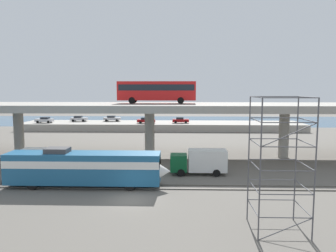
{
  "coord_description": "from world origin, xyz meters",
  "views": [
    {
      "loc": [
        4.45,
        -29.78,
        10.34
      ],
      "look_at": [
        2.89,
        18.07,
        4.98
      ],
      "focal_mm": 35.11,
      "sensor_mm": 36.0,
      "label": 1
    }
  ],
  "objects_px": {
    "train_locomotive": "(91,167)",
    "parked_car_4": "(146,120)",
    "transit_bus_on_overpass": "(157,90)",
    "parked_car_3": "(181,120)",
    "service_truck_east": "(34,160)",
    "parked_car_2": "(112,118)",
    "parked_car_0": "(79,119)",
    "service_truck_west": "(200,161)",
    "parked_car_1": "(44,120)",
    "scaffolding_tower": "(280,160)"
  },
  "relations": [
    {
      "from": "transit_bus_on_overpass",
      "to": "service_truck_east",
      "type": "distance_m",
      "value": 20.46
    },
    {
      "from": "parked_car_3",
      "to": "parked_car_2",
      "type": "bearing_deg",
      "value": 167.24
    },
    {
      "from": "transit_bus_on_overpass",
      "to": "parked_car_1",
      "type": "relative_size",
      "value": 2.72
    },
    {
      "from": "service_truck_east",
      "to": "parked_car_2",
      "type": "xyz_separation_m",
      "value": [
        -0.02,
        47.93,
        0.92
      ]
    },
    {
      "from": "service_truck_east",
      "to": "train_locomotive",
      "type": "bearing_deg",
      "value": 147.13
    },
    {
      "from": "parked_car_1",
      "to": "parked_car_3",
      "type": "xyz_separation_m",
      "value": [
        34.85,
        0.58,
        -0.0
      ]
    },
    {
      "from": "service_truck_east",
      "to": "parked_car_2",
      "type": "height_order",
      "value": "parked_car_2"
    },
    {
      "from": "transit_bus_on_overpass",
      "to": "service_truck_east",
      "type": "xyz_separation_m",
      "value": [
        -14.47,
        -11.66,
        -8.57
      ]
    },
    {
      "from": "parked_car_3",
      "to": "parked_car_4",
      "type": "height_order",
      "value": "same"
    },
    {
      "from": "train_locomotive",
      "to": "parked_car_0",
      "type": "height_order",
      "value": "train_locomotive"
    },
    {
      "from": "scaffolding_tower",
      "to": "parked_car_0",
      "type": "xyz_separation_m",
      "value": [
        -34.0,
        63.01,
        -2.71
      ]
    },
    {
      "from": "service_truck_west",
      "to": "parked_car_4",
      "type": "relative_size",
      "value": 1.5
    },
    {
      "from": "transit_bus_on_overpass",
      "to": "parked_car_3",
      "type": "xyz_separation_m",
      "value": [
        3.91,
        32.11,
        -7.66
      ]
    },
    {
      "from": "service_truck_east",
      "to": "parked_car_0",
      "type": "bearing_deg",
      "value": -79.46
    },
    {
      "from": "train_locomotive",
      "to": "service_truck_east",
      "type": "distance_m",
      "value": 10.33
    },
    {
      "from": "parked_car_3",
      "to": "parked_car_0",
      "type": "bearing_deg",
      "value": 172.91
    },
    {
      "from": "parked_car_1",
      "to": "parked_car_2",
      "type": "xyz_separation_m",
      "value": [
        16.45,
        4.74,
        -0.0
      ]
    },
    {
      "from": "parked_car_2",
      "to": "parked_car_3",
      "type": "relative_size",
      "value": 1.09
    },
    {
      "from": "parked_car_0",
      "to": "parked_car_4",
      "type": "bearing_deg",
      "value": -13.4
    },
    {
      "from": "parked_car_0",
      "to": "parked_car_4",
      "type": "distance_m",
      "value": 18.96
    },
    {
      "from": "train_locomotive",
      "to": "transit_bus_on_overpass",
      "type": "bearing_deg",
      "value": 71.4
    },
    {
      "from": "parked_car_1",
      "to": "transit_bus_on_overpass",
      "type": "bearing_deg",
      "value": 134.45
    },
    {
      "from": "service_truck_west",
      "to": "parked_car_1",
      "type": "bearing_deg",
      "value": -49.41
    },
    {
      "from": "parked_car_2",
      "to": "parked_car_3",
      "type": "height_order",
      "value": "same"
    },
    {
      "from": "train_locomotive",
      "to": "transit_bus_on_overpass",
      "type": "xyz_separation_m",
      "value": [
        5.8,
        17.25,
        8.02
      ]
    },
    {
      "from": "parked_car_0",
      "to": "parked_car_3",
      "type": "xyz_separation_m",
      "value": [
        27.15,
        -3.38,
        -0.0
      ]
    },
    {
      "from": "train_locomotive",
      "to": "parked_car_1",
      "type": "height_order",
      "value": "train_locomotive"
    },
    {
      "from": "service_truck_west",
      "to": "parked_car_4",
      "type": "xyz_separation_m",
      "value": [
        -10.87,
        42.75,
        0.92
      ]
    },
    {
      "from": "train_locomotive",
      "to": "parked_car_4",
      "type": "bearing_deg",
      "value": 88.81
    },
    {
      "from": "transit_bus_on_overpass",
      "to": "parked_car_4",
      "type": "bearing_deg",
      "value": -81.23
    },
    {
      "from": "parked_car_1",
      "to": "parked_car_2",
      "type": "relative_size",
      "value": 0.97
    },
    {
      "from": "train_locomotive",
      "to": "parked_car_4",
      "type": "relative_size",
      "value": 3.83
    },
    {
      "from": "transit_bus_on_overpass",
      "to": "parked_car_1",
      "type": "distance_m",
      "value": 44.84
    },
    {
      "from": "transit_bus_on_overpass",
      "to": "service_truck_west",
      "type": "bearing_deg",
      "value": 117.5
    },
    {
      "from": "service_truck_west",
      "to": "scaffolding_tower",
      "type": "xyz_separation_m",
      "value": [
        4.69,
        -15.87,
        3.63
      ]
    },
    {
      "from": "train_locomotive",
      "to": "parked_car_1",
      "type": "xyz_separation_m",
      "value": [
        -25.13,
        48.79,
        0.36
      ]
    },
    {
      "from": "parked_car_4",
      "to": "transit_bus_on_overpass",
      "type": "bearing_deg",
      "value": -81.23
    },
    {
      "from": "service_truck_east",
      "to": "parked_car_0",
      "type": "xyz_separation_m",
      "value": [
        -8.77,
        47.15,
        0.92
      ]
    },
    {
      "from": "parked_car_0",
      "to": "parked_car_1",
      "type": "xyz_separation_m",
      "value": [
        -7.7,
        -3.96,
        0.0
      ]
    },
    {
      "from": "parked_car_2",
      "to": "parked_car_0",
      "type": "bearing_deg",
      "value": -174.87
    },
    {
      "from": "transit_bus_on_overpass",
      "to": "parked_car_3",
      "type": "distance_m",
      "value": 33.24
    },
    {
      "from": "parked_car_2",
      "to": "parked_car_1",
      "type": "bearing_deg",
      "value": -163.92
    },
    {
      "from": "scaffolding_tower",
      "to": "parked_car_1",
      "type": "distance_m",
      "value": 72.35
    },
    {
      "from": "scaffolding_tower",
      "to": "parked_car_0",
      "type": "bearing_deg",
      "value": 118.35
    },
    {
      "from": "parked_car_4",
      "to": "parked_car_1",
      "type": "bearing_deg",
      "value": 179.04
    },
    {
      "from": "parked_car_2",
      "to": "parked_car_3",
      "type": "distance_m",
      "value": 18.87
    },
    {
      "from": "service_truck_east",
      "to": "parked_car_4",
      "type": "height_order",
      "value": "parked_car_4"
    },
    {
      "from": "transit_bus_on_overpass",
      "to": "scaffolding_tower",
      "type": "distance_m",
      "value": 29.96
    },
    {
      "from": "service_truck_east",
      "to": "parked_car_2",
      "type": "distance_m",
      "value": 47.94
    },
    {
      "from": "service_truck_west",
      "to": "parked_car_0",
      "type": "relative_size",
      "value": 1.55
    }
  ]
}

